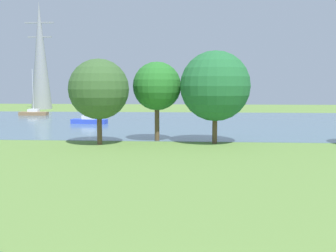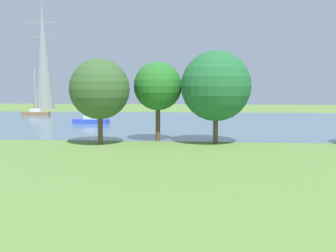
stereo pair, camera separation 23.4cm
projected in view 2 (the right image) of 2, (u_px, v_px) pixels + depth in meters
ground_plane at (181, 157)px, 29.66m from camera, size 160.00×160.00×0.00m
water_surface at (190, 122)px, 57.43m from camera, size 140.00×40.00×0.02m
sailboat_blue at (91, 120)px, 55.08m from camera, size 4.94×2.02×5.26m
sailboat_brown at (36, 113)px, 69.93m from camera, size 4.81×1.55×7.93m
tree_west_far at (100, 89)px, 35.42m from camera, size 5.29×5.29×7.53m
tree_east_far at (158, 86)px, 37.69m from camera, size 4.51×4.51×7.40m
tree_mid_shore at (216, 86)px, 35.98m from camera, size 6.26×6.26×8.29m
electricity_pylon at (43, 55)px, 87.66m from camera, size 6.40×4.40×23.12m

